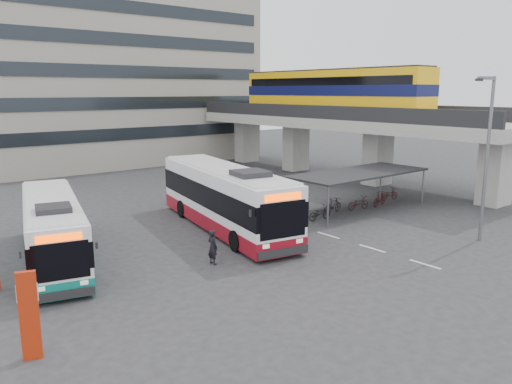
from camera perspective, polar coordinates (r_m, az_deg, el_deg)
ground at (r=26.08m, az=4.49°, el=-5.94°), size 120.00×120.00×0.00m
viaduct at (r=46.09m, az=9.08°, el=9.42°), size 8.00×32.00×9.68m
bike_shelter at (r=33.75m, az=11.57°, el=0.55°), size 10.00×4.00×2.54m
office_block at (r=58.97m, az=-16.25°, el=15.65°), size 30.00×15.00×25.00m
road_markings at (r=25.93m, az=13.14°, el=-6.30°), size 0.15×7.60×0.01m
bus_main at (r=28.51m, az=-3.59°, el=-0.72°), size 5.16×13.20×3.82m
bus_teal at (r=25.00m, az=-22.22°, el=-4.02°), size 4.86×11.04×3.19m
pedestrian at (r=22.94m, az=-4.97°, el=-6.29°), size 0.42×0.61×1.62m
lamp_post at (r=28.13m, az=24.84°, el=4.43°), size 1.50×0.34×8.51m
sign_totem_south at (r=16.36m, az=-24.50°, el=-12.62°), size 0.57×0.35×2.73m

